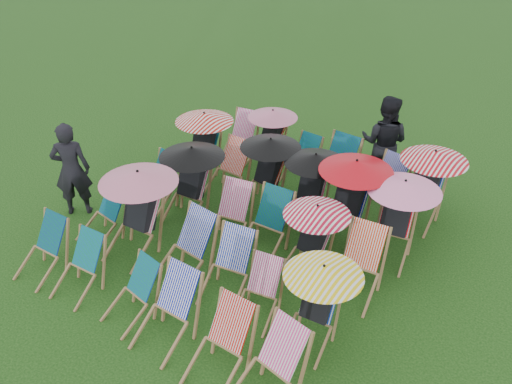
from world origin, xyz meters
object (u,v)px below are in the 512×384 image
Objects in this scene: deckchair_0 at (41,249)px; person_rear at (384,142)px; person_left at (71,169)px; deckchair_5 at (268,369)px; deckchair_29 at (425,185)px.

deckchair_0 is 0.48× the size of person_rear.
person_left reaches higher than deckchair_0.
deckchair_5 is 5.34m from person_rear.
person_rear is at bearing 110.25° from deckchair_5.
deckchair_5 is 0.53× the size of person_rear.
deckchair_29 is 0.73× the size of person_rear.
deckchair_0 is at bearing -133.22° from deckchair_29.
deckchair_0 is 0.51× the size of person_left.
person_rear reaches higher than deckchair_29.
deckchair_0 is 4.07m from deckchair_5.
deckchair_29 reaches higher than deckchair_0.
person_rear reaches higher than deckchair_0.
person_left is 5.57m from person_rear.
deckchair_29 is at bearing 46.43° from deckchair_0.
person_rear is (-1.08, 0.65, 0.21)m from deckchair_29.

